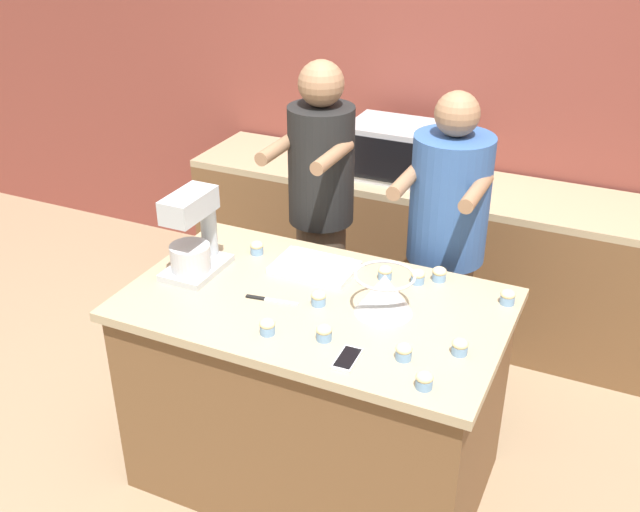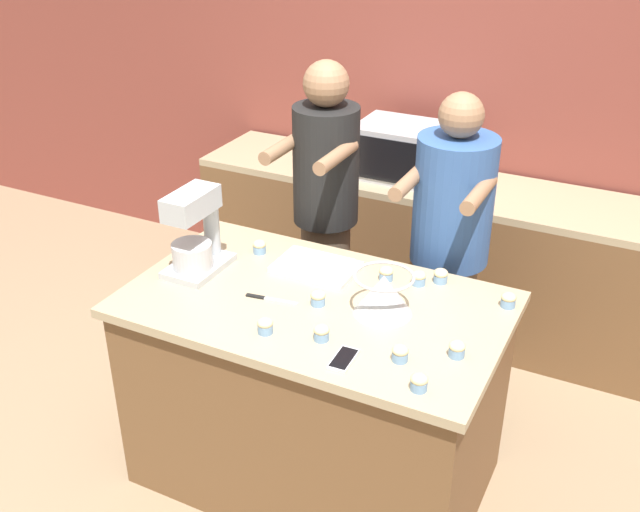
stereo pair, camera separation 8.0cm
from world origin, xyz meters
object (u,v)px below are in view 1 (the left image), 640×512
object	(u,v)px
cupcake_5	(508,297)
knife	(268,300)
cupcake_9	(404,352)
cupcake_3	(424,380)
cupcake_8	(267,327)
microwave_oven	(400,150)
cupcake_1	(385,272)
cupcake_7	(418,276)
cupcake_10	(257,248)
person_left	(321,222)
baking_tray	(315,266)
cell_phone	(348,359)
cupcake_2	(439,274)
cupcake_4	(319,298)
stand_mixer	(193,238)
mixing_bowl	(384,292)
person_right	(444,256)
cupcake_0	(324,332)
cupcake_6	(460,346)

from	to	relation	value
cupcake_5	knife	bearing A→B (deg)	-156.60
cupcake_9	cupcake_3	bearing A→B (deg)	-47.28
cupcake_8	cupcake_9	xyz separation A→B (m)	(0.51, 0.06, 0.00)
microwave_oven	cupcake_8	distance (m)	1.79
cupcake_1	cupcake_7	distance (m)	0.14
cupcake_7	cupcake_10	xyz separation A→B (m)	(-0.73, -0.05, 0.00)
person_left	cupcake_8	xyz separation A→B (m)	(0.25, -1.00, 0.05)
person_left	knife	world-z (taller)	person_left
baking_tray	cell_phone	world-z (taller)	baking_tray
cupcake_2	cupcake_7	distance (m)	0.09
cell_phone	cupcake_4	xyz separation A→B (m)	(-0.25, 0.29, 0.03)
stand_mixer	cupcake_7	distance (m)	0.95
person_left	mixing_bowl	size ratio (longest dim) A/B	7.13
cell_phone	cupcake_4	distance (m)	0.38
person_left	microwave_oven	distance (m)	0.80
cupcake_4	knife	bearing A→B (deg)	-164.57
microwave_oven	cupcake_7	world-z (taller)	microwave_oven
mixing_bowl	cell_phone	size ratio (longest dim) A/B	1.62
person_left	person_right	world-z (taller)	person_left
mixing_bowl	cupcake_4	size ratio (longest dim) A/B	3.84
person_left	cupcake_0	bearing A→B (deg)	-64.48
stand_mixer	cupcake_1	world-z (taller)	stand_mixer
cupcake_6	baking_tray	bearing A→B (deg)	154.91
stand_mixer	cupcake_8	world-z (taller)	stand_mixer
knife	cupcake_10	xyz separation A→B (m)	(-0.24, 0.33, 0.03)
person_right	cupcake_1	distance (m)	0.47
cupcake_4	cupcake_9	size ratio (longest dim) A/B	1.00
mixing_bowl	microwave_oven	world-z (taller)	microwave_oven
cupcake_8	person_left	bearing A→B (deg)	103.82
microwave_oven	cupcake_7	xyz separation A→B (m)	(0.51, -1.19, -0.08)
baking_tray	microwave_oven	bearing A→B (deg)	93.14
cell_phone	cupcake_5	bearing A→B (deg)	55.25
microwave_oven	knife	world-z (taller)	microwave_oven
cupcake_4	cupcake_7	size ratio (longest dim) A/B	1.00
mixing_bowl	cupcake_0	size ratio (longest dim) A/B	3.84
cupcake_5	cupcake_9	world-z (taller)	same
cupcake_9	cupcake_5	bearing A→B (deg)	64.64
cell_phone	stand_mixer	bearing A→B (deg)	159.26
cell_phone	microwave_oven	bearing A→B (deg)	104.08
cupcake_4	mixing_bowl	bearing A→B (deg)	13.41
baking_tray	cupcake_10	world-z (taller)	cupcake_10
stand_mixer	cupcake_10	world-z (taller)	stand_mixer
baking_tray	cupcake_9	world-z (taller)	cupcake_9
person_left	person_right	distance (m)	0.64
cupcake_5	person_left	bearing A→B (deg)	157.59
cupcake_10	cupcake_6	bearing A→B (deg)	-19.61
person_right	cupcake_4	size ratio (longest dim) A/B	26.28
person_left	cell_phone	world-z (taller)	person_left
mixing_bowl	cupcake_2	xyz separation A→B (m)	(0.12, 0.33, -0.06)
cupcake_5	cupcake_10	distance (m)	1.11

